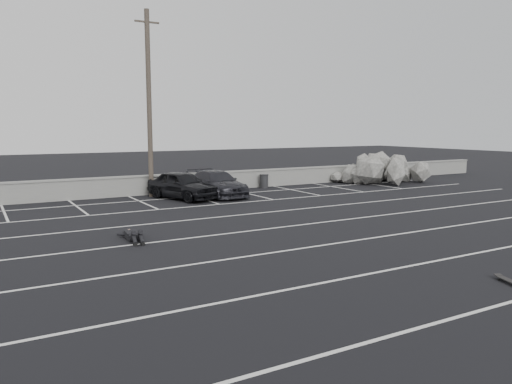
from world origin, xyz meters
TOP-DOWN VIEW (x-y plane):
  - ground at (0.00, 0.00)m, footprint 120.00×120.00m
  - seawall at (0.00, 14.00)m, footprint 50.00×0.45m
  - stall_lines at (-0.08, 4.41)m, footprint 36.00×20.05m
  - car_left at (0.13, 11.54)m, footprint 2.92×4.52m
  - car_right at (2.14, 11.68)m, footprint 2.00×4.63m
  - utility_pole at (-0.95, 13.20)m, footprint 1.27×0.25m
  - trash_bin at (6.07, 13.41)m, footprint 0.69×0.69m
  - riprap_pile at (13.65, 11.77)m, footprint 5.99×4.65m
  - person at (-4.65, 3.89)m, footprint 1.26×2.41m
  - skateboard at (1.68, -5.22)m, footprint 0.41×0.75m

SIDE VIEW (x-z plane):
  - ground at x=0.00m, z-range 0.00..0.00m
  - stall_lines at x=-0.08m, z-range 0.00..0.01m
  - skateboard at x=1.68m, z-range 0.02..0.11m
  - person at x=-4.65m, z-range 0.00..0.45m
  - trash_bin at x=6.07m, z-range 0.01..0.82m
  - seawall at x=0.00m, z-range 0.02..1.08m
  - riprap_pile at x=13.65m, z-range -0.19..1.49m
  - car_right at x=2.14m, z-range 0.00..1.33m
  - car_left at x=0.13m, z-range 0.00..1.43m
  - utility_pole at x=-0.95m, z-range 0.06..9.57m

